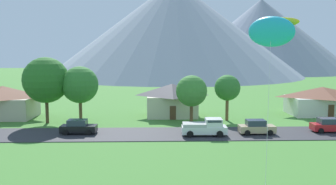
% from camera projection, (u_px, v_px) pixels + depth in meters
% --- Properties ---
extents(road_strip, '(160.00, 7.20, 0.08)m').
position_uv_depth(road_strip, '(177.00, 134.00, 43.44)').
color(road_strip, '#2D2D33').
rests_on(road_strip, ground).
extents(mountain_west_ridge, '(101.32, 101.32, 38.07)m').
position_uv_depth(mountain_west_ridge, '(175.00, 28.00, 147.65)').
color(mountain_west_ridge, gray).
rests_on(mountain_west_ridge, ground).
extents(mountain_east_ridge, '(86.68, 86.68, 34.84)m').
position_uv_depth(mountain_east_ridge, '(261.00, 35.00, 177.48)').
color(mountain_east_ridge, gray).
rests_on(mountain_east_ridge, ground).
extents(house_leftmost, '(8.05, 6.89, 4.92)m').
position_uv_depth(house_leftmost, '(172.00, 99.00, 55.47)').
color(house_leftmost, beige).
rests_on(house_leftmost, ground).
extents(house_left_center, '(10.63, 6.87, 4.34)m').
position_uv_depth(house_left_center, '(322.00, 100.00, 56.63)').
color(house_left_center, silver).
rests_on(house_left_center, ground).
extents(house_right_center, '(9.49, 6.95, 4.76)m').
position_uv_depth(house_right_center, '(3.00, 101.00, 53.72)').
color(house_right_center, beige).
rests_on(house_right_center, ground).
extents(tree_left_of_center, '(5.05, 5.05, 7.82)m').
position_uv_depth(tree_left_of_center, '(80.00, 85.00, 49.72)').
color(tree_left_of_center, brown).
rests_on(tree_left_of_center, ground).
extents(tree_center, '(4.19, 4.19, 6.67)m').
position_uv_depth(tree_center, '(192.00, 91.00, 48.61)').
color(tree_center, brown).
rests_on(tree_center, ground).
extents(tree_right_of_center, '(3.66, 3.66, 6.53)m').
position_uv_depth(tree_right_of_center, '(227.00, 88.00, 51.50)').
color(tree_right_of_center, brown).
rests_on(tree_right_of_center, ground).
extents(tree_near_right, '(6.25, 6.25, 9.07)m').
position_uv_depth(tree_near_right, '(46.00, 80.00, 49.46)').
color(tree_near_right, '#4C3823').
rests_on(tree_near_right, ground).
extents(parked_car_red_west_end, '(4.23, 2.14, 1.68)m').
position_uv_depth(parked_car_red_west_end, '(329.00, 125.00, 44.32)').
color(parked_car_red_west_end, red).
rests_on(parked_car_red_west_end, road_strip).
extents(parked_car_tan_mid_west, '(4.21, 2.10, 1.68)m').
position_uv_depth(parked_car_tan_mid_west, '(256.00, 127.00, 43.25)').
color(parked_car_tan_mid_west, tan).
rests_on(parked_car_tan_mid_west, road_strip).
extents(parked_car_black_east_end, '(4.25, 2.17, 1.68)m').
position_uv_depth(parked_car_black_east_end, '(78.00, 127.00, 43.35)').
color(parked_car_black_east_end, black).
rests_on(parked_car_black_east_end, road_strip).
extents(pickup_truck_white_west_side, '(5.24, 2.40, 1.99)m').
position_uv_depth(pickup_truck_white_west_side, '(205.00, 127.00, 42.39)').
color(pickup_truck_white_west_side, white).
rests_on(pickup_truck_white_west_side, road_strip).
extents(kite_flyer_with_kite, '(3.83, 7.39, 12.41)m').
position_uv_depth(kite_flyer_with_kite, '(271.00, 33.00, 25.57)').
color(kite_flyer_with_kite, black).
rests_on(kite_flyer_with_kite, ground).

